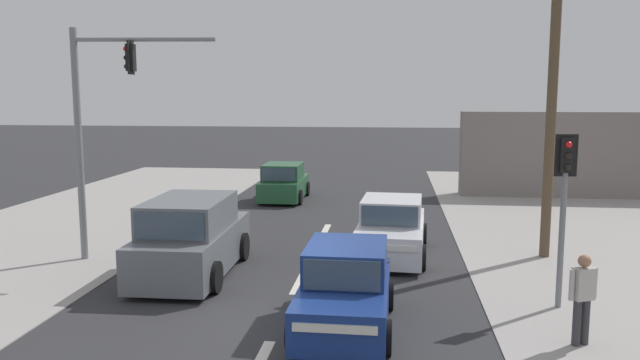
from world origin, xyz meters
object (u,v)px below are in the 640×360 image
at_px(sedan_oncoming_near, 391,230).
at_px(hatchback_crossing_left, 345,290).
at_px(utility_pole_midground_right, 553,88).
at_px(suv_oncoming_mid, 191,239).
at_px(traffic_signal_mast, 98,114).
at_px(hatchback_receding_far, 284,183).
at_px(pedestal_signal_right_kerb, 564,191).
at_px(pedestrian_at_kerb, 583,295).

relative_size(sedan_oncoming_near, hatchback_crossing_left, 1.18).
height_order(utility_pole_midground_right, hatchback_crossing_left, utility_pole_midground_right).
relative_size(utility_pole_midground_right, hatchback_crossing_left, 2.33).
bearing_deg(suv_oncoming_mid, utility_pole_midground_right, 16.74).
relative_size(traffic_signal_mast, suv_oncoming_mid, 1.31).
xyz_separation_m(hatchback_receding_far, hatchback_crossing_left, (3.58, -13.72, 0.00)).
bearing_deg(pedestal_signal_right_kerb, traffic_signal_mast, 167.01).
relative_size(pedestal_signal_right_kerb, pedestrian_at_kerb, 2.18).
xyz_separation_m(pedestal_signal_right_kerb, pedestrian_at_kerb, (-0.13, -1.95, -1.49)).
xyz_separation_m(pedestal_signal_right_kerb, hatchback_receding_far, (-7.83, 12.23, -1.71)).
height_order(utility_pole_midground_right, hatchback_receding_far, utility_pole_midground_right).
relative_size(utility_pole_midground_right, traffic_signal_mast, 1.42).
bearing_deg(pedestrian_at_kerb, traffic_signal_mast, 157.50).
height_order(hatchback_receding_far, suv_oncoming_mid, suv_oncoming_mid).
bearing_deg(traffic_signal_mast, suv_oncoming_mid, -21.40).
xyz_separation_m(traffic_signal_mast, pedestal_signal_right_kerb, (10.92, -2.52, -1.42)).
bearing_deg(pedestrian_at_kerb, suv_oncoming_mid, 157.14).
height_order(hatchback_receding_far, pedestrian_at_kerb, pedestrian_at_kerb).
bearing_deg(sedan_oncoming_near, utility_pole_midground_right, 3.57).
height_order(sedan_oncoming_near, hatchback_crossing_left, sedan_oncoming_near).
bearing_deg(sedan_oncoming_near, pedestal_signal_right_kerb, -48.52).
relative_size(hatchback_crossing_left, suv_oncoming_mid, 0.80).
xyz_separation_m(pedestal_signal_right_kerb, suv_oncoming_mid, (-8.19, 1.45, -1.53)).
xyz_separation_m(hatchback_receding_far, pedestrian_at_kerb, (7.71, -14.18, 0.22)).
distance_m(hatchback_receding_far, hatchback_crossing_left, 14.18).
bearing_deg(pedestal_signal_right_kerb, hatchback_crossing_left, -160.66).
bearing_deg(pedestrian_at_kerb, pedestal_signal_right_kerb, 86.32).
xyz_separation_m(traffic_signal_mast, pedestrian_at_kerb, (10.80, -4.47, -2.91)).
bearing_deg(suv_oncoming_mid, hatchback_crossing_left, -36.72).
relative_size(pedestal_signal_right_kerb, sedan_oncoming_near, 0.82).
relative_size(utility_pole_midground_right, sedan_oncoming_near, 1.97).
relative_size(traffic_signal_mast, sedan_oncoming_near, 1.39).
bearing_deg(pedestal_signal_right_kerb, hatchback_receding_far, 122.63).
relative_size(utility_pole_midground_right, hatchback_receding_far, 2.34).
bearing_deg(utility_pole_midground_right, traffic_signal_mast, -172.17).
height_order(utility_pole_midground_right, suv_oncoming_mid, utility_pole_midground_right).
distance_m(utility_pole_midground_right, suv_oncoming_mid, 9.93).
height_order(sedan_oncoming_near, pedestrian_at_kerb, pedestrian_at_kerb).
distance_m(sedan_oncoming_near, hatchback_receding_far, 9.47).
height_order(utility_pole_midground_right, pedestal_signal_right_kerb, utility_pole_midground_right).
height_order(traffic_signal_mast, suv_oncoming_mid, traffic_signal_mast).
bearing_deg(utility_pole_midground_right, sedan_oncoming_near, -176.43).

